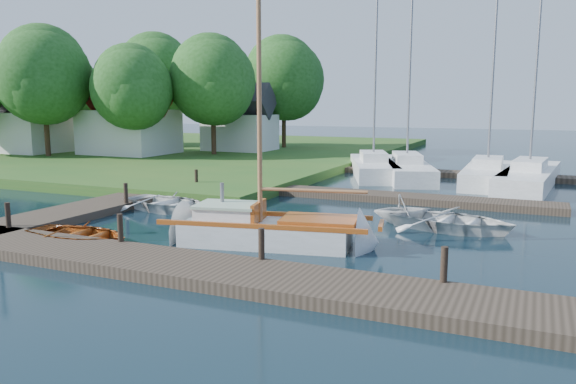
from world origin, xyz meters
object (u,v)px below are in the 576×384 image
at_px(marina_boat_3, 529,176).
at_px(tree_2, 132,88).
at_px(tender_d, 403,207).
at_px(marina_boat_0, 373,166).
at_px(marina_boat_1, 407,168).
at_px(tender_c, 452,218).
at_px(tree_1, 44,76).
at_px(house_a, 129,120).
at_px(mooring_post_0, 8,215).
at_px(marina_boat_2, 487,173).
at_px(mooring_post_1, 120,228).
at_px(mooring_post_2, 261,244).
at_px(dinghy, 79,231).
at_px(sailboat, 272,233).
at_px(tender_a, 167,200).
at_px(tree_7, 284,79).
at_px(mooring_post_5, 196,178).
at_px(tree_5, 67,89).
at_px(mooring_post_4, 126,193).
at_px(house_c, 240,124).
at_px(tree_3, 213,81).
at_px(mooring_post_3, 444,264).
at_px(house_b, 29,122).
at_px(tree_4, 156,77).

bearing_deg(marina_boat_3, tree_2, 94.22).
distance_m(tender_d, marina_boat_3, 11.92).
relative_size(marina_boat_0, marina_boat_1, 1.03).
bearing_deg(tree_2, tender_c, -28.03).
bearing_deg(tree_2, marina_boat_3, -1.16).
bearing_deg(tree_1, house_a, 44.66).
xyz_separation_m(mooring_post_0, marina_boat_2, (12.87, 18.71, -0.13)).
relative_size(mooring_post_1, mooring_post_2, 1.00).
distance_m(dinghy, house_a, 25.77).
bearing_deg(sailboat, tender_a, 141.32).
relative_size(tree_2, tree_7, 0.83).
distance_m(dinghy, tree_7, 32.10).
height_order(mooring_post_5, tree_5, tree_5).
relative_size(marina_boat_0, tree_7, 1.12).
distance_m(mooring_post_4, marina_boat_3, 19.76).
bearing_deg(house_c, tree_3, -89.97).
xyz_separation_m(marina_boat_1, house_c, (-14.95, 7.54, 2.02)).
xyz_separation_m(mooring_post_3, mooring_post_5, (-13.00, 10.00, 0.00)).
bearing_deg(house_a, tree_7, 51.47).
bearing_deg(house_c, house_b, -150.26).
bearing_deg(tender_c, tree_4, 63.38).
distance_m(mooring_post_2, mooring_post_5, 13.12).
bearing_deg(house_c, mooring_post_2, -60.14).
height_order(tree_1, tree_5, tree_1).
bearing_deg(tender_c, tree_5, 72.64).
xyz_separation_m(dinghy, tender_c, (10.13, 6.37, 0.06)).
bearing_deg(tender_d, mooring_post_0, 91.58).
height_order(dinghy, house_b, house_b).
relative_size(dinghy, house_c, 0.66).
bearing_deg(tender_c, house_b, 79.83).
xyz_separation_m(marina_boat_0, tree_1, (-22.98, -2.45, 5.53)).
bearing_deg(tree_3, house_a, -161.15).
xyz_separation_m(house_a, tree_3, (6.00, 2.05, 2.85)).
bearing_deg(tree_5, marina_boat_2, -10.15).
bearing_deg(house_a, marina_boat_1, -4.21).
distance_m(tender_d, house_b, 33.65).
bearing_deg(sailboat, marina_boat_0, 83.79).
xyz_separation_m(tree_2, tree_3, (4.00, 4.00, 0.56)).
height_order(marina_boat_3, tree_5, marina_boat_3).
relative_size(mooring_post_0, tree_1, 0.09).
height_order(mooring_post_3, marina_boat_2, marina_boat_2).
distance_m(tree_1, tree_3, 11.67).
bearing_deg(dinghy, house_a, 35.60).
xyz_separation_m(sailboat, house_b, (-28.58, 16.47, 2.43)).
bearing_deg(tree_4, tree_1, -101.31).
distance_m(house_b, tree_4, 10.67).
bearing_deg(tree_2, tree_4, 116.57).
xyz_separation_m(mooring_post_1, tree_1, (-21.00, 17.05, 5.39)).
bearing_deg(marina_boat_2, tree_3, 76.48).
relative_size(mooring_post_4, tender_d, 0.38).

